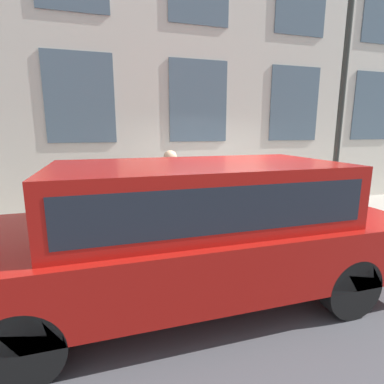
% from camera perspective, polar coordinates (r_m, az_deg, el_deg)
% --- Properties ---
extents(ground_plane, '(80.00, 80.00, 0.00)m').
position_cam_1_polar(ground_plane, '(5.52, 8.76, -10.78)').
color(ground_plane, '#47474C').
extents(sidewalk, '(2.34, 60.00, 0.15)m').
position_cam_1_polar(sidewalk, '(6.50, 4.33, -6.44)').
color(sidewalk, '#A8A093').
rests_on(sidewalk, ground_plane).
extents(building_facade, '(0.33, 40.00, 8.49)m').
position_cam_1_polar(building_facade, '(7.72, 0.88, 27.87)').
color(building_facade, beige).
rests_on(building_facade, ground_plane).
extents(fire_hydrant, '(0.38, 0.48, 0.85)m').
position_cam_1_polar(fire_hydrant, '(5.56, 4.25, -4.07)').
color(fire_hydrant, red).
rests_on(fire_hydrant, sidewalk).
extents(person, '(0.38, 0.25, 1.58)m').
position_cam_1_polar(person, '(5.74, -4.11, 1.68)').
color(person, '#726651').
rests_on(person, sidewalk).
extents(parked_truck_red_near, '(1.96, 5.36, 1.72)m').
position_cam_1_polar(parked_truck_red_near, '(3.65, 0.14, -5.99)').
color(parked_truck_red_near, black).
rests_on(parked_truck_red_near, ground_plane).
extents(street_lamp, '(0.36, 0.36, 6.29)m').
position_cam_1_polar(street_lamp, '(7.46, 27.61, 25.28)').
color(street_lamp, '#2D332D').
rests_on(street_lamp, sidewalk).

